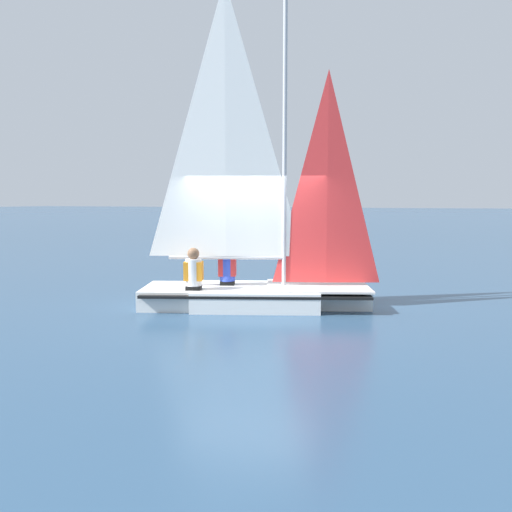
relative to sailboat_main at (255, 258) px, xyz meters
The scene contains 4 objects.
ground_plane 0.93m from the sailboat_main, 18.96° to the left, with size 260.00×260.00×0.00m, color #2D4C6B.
sailboat_main is the anchor object (origin of this frame).
sailor_helm 0.67m from the sailboat_main, behind, with size 0.41×0.38×1.16m.
sailor_crew 1.22m from the sailboat_main, 144.19° to the right, with size 0.41×0.38×1.16m.
Camera 1 is at (3.41, -8.86, 2.04)m, focal length 35.00 mm.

